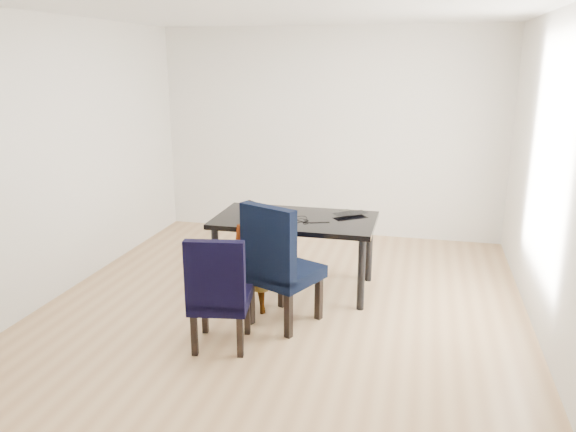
% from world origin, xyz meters
% --- Properties ---
extents(floor, '(4.50, 5.00, 0.01)m').
position_xyz_m(floor, '(0.00, 0.00, -0.01)').
color(floor, tan).
rests_on(floor, ground).
extents(ceiling, '(4.50, 5.00, 0.01)m').
position_xyz_m(ceiling, '(0.00, 0.00, 2.71)').
color(ceiling, white).
rests_on(ceiling, wall_back).
extents(wall_back, '(4.50, 0.01, 2.70)m').
position_xyz_m(wall_back, '(0.00, 2.50, 1.35)').
color(wall_back, white).
rests_on(wall_back, ground).
extents(wall_front, '(4.50, 0.01, 2.70)m').
position_xyz_m(wall_front, '(0.00, -2.50, 1.35)').
color(wall_front, silver).
rests_on(wall_front, ground).
extents(wall_left, '(0.01, 5.00, 2.70)m').
position_xyz_m(wall_left, '(-2.25, 0.00, 1.35)').
color(wall_left, silver).
rests_on(wall_left, ground).
extents(wall_right, '(0.01, 5.00, 2.70)m').
position_xyz_m(wall_right, '(2.25, 0.00, 1.35)').
color(wall_right, silver).
rests_on(wall_right, ground).
extents(dining_table, '(1.60, 0.90, 0.75)m').
position_xyz_m(dining_table, '(0.00, 0.50, 0.38)').
color(dining_table, black).
rests_on(dining_table, floor).
extents(chair_left, '(0.54, 0.55, 0.97)m').
position_xyz_m(chair_left, '(-0.31, -0.82, 0.48)').
color(chair_left, black).
rests_on(chair_left, floor).
extents(chair_right, '(0.72, 0.73, 1.12)m').
position_xyz_m(chair_right, '(0.09, -0.28, 0.56)').
color(chair_right, black).
rests_on(chair_right, floor).
extents(child, '(0.44, 0.35, 1.06)m').
position_xyz_m(child, '(-0.25, -0.15, 0.53)').
color(child, orange).
rests_on(child, floor).
extents(plate, '(0.36, 0.36, 0.02)m').
position_xyz_m(plate, '(-0.20, 0.20, 0.76)').
color(plate, silver).
rests_on(plate, dining_table).
extents(sandwich, '(0.16, 0.11, 0.06)m').
position_xyz_m(sandwich, '(-0.19, 0.21, 0.80)').
color(sandwich, '#A15E39').
rests_on(sandwich, plate).
extents(laptop, '(0.41, 0.39, 0.03)m').
position_xyz_m(laptop, '(0.50, 0.76, 0.76)').
color(laptop, black).
rests_on(laptop, dining_table).
extents(cable_tangle, '(0.16, 0.16, 0.01)m').
position_xyz_m(cable_tangle, '(0.10, 0.36, 0.75)').
color(cable_tangle, black).
rests_on(cable_tangle, dining_table).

